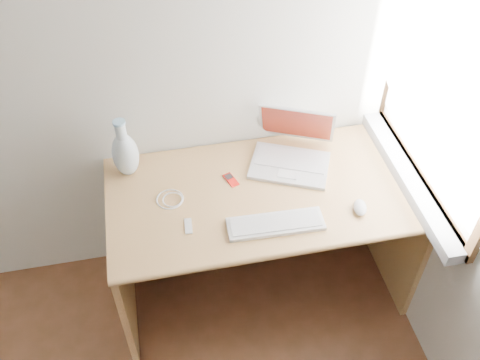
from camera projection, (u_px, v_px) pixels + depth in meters
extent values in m
cube|color=silver|center=(2.00, 70.00, 2.17)|extent=(3.50, 0.04, 2.60)
cube|color=silver|center=(452.00, 79.00, 2.09)|extent=(0.01, 0.90, 1.00)
cube|color=gray|center=(408.00, 177.00, 2.46)|extent=(0.10, 0.96, 0.06)
cube|color=white|center=(436.00, 75.00, 2.06)|extent=(0.02, 0.84, 0.92)
cube|color=tan|center=(264.00, 192.00, 2.45)|extent=(1.44, 0.72, 0.03)
cube|color=tan|center=(123.00, 266.00, 2.62)|extent=(0.03, 0.68, 0.73)
cube|color=tan|center=(392.00, 223.00, 2.82)|extent=(0.03, 0.68, 0.73)
cube|color=tan|center=(248.00, 180.00, 2.88)|extent=(1.38, 0.03, 0.49)
cube|color=silver|center=(290.00, 165.00, 2.55)|extent=(0.44, 0.38, 0.02)
cube|color=white|center=(290.00, 164.00, 2.54)|extent=(0.36, 0.26, 0.00)
cube|color=silver|center=(284.00, 129.00, 2.55)|extent=(0.37, 0.23, 0.23)
cube|color=maroon|center=(284.00, 129.00, 2.55)|extent=(0.34, 0.21, 0.20)
cube|color=white|center=(276.00, 224.00, 2.29)|extent=(0.42, 0.14, 0.02)
cube|color=white|center=(276.00, 222.00, 2.28)|extent=(0.39, 0.11, 0.00)
ellipsoid|color=silver|center=(360.00, 207.00, 2.35)|extent=(0.08, 0.11, 0.03)
cube|color=#AC110B|center=(231.00, 180.00, 2.49)|extent=(0.07, 0.10, 0.01)
cube|color=black|center=(231.00, 179.00, 2.48)|extent=(0.04, 0.04, 0.00)
torus|color=white|center=(170.00, 199.00, 2.40)|extent=(0.16, 0.16, 0.01)
cube|color=white|center=(188.00, 226.00, 2.29)|extent=(0.04, 0.09, 0.01)
ellipsoid|color=white|center=(126.00, 155.00, 2.44)|extent=(0.12, 0.12, 0.23)
cylinder|color=white|center=(121.00, 131.00, 2.34)|extent=(0.05, 0.05, 0.09)
cylinder|color=#8DC0E2|center=(119.00, 122.00, 2.31)|extent=(0.06, 0.06, 0.01)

